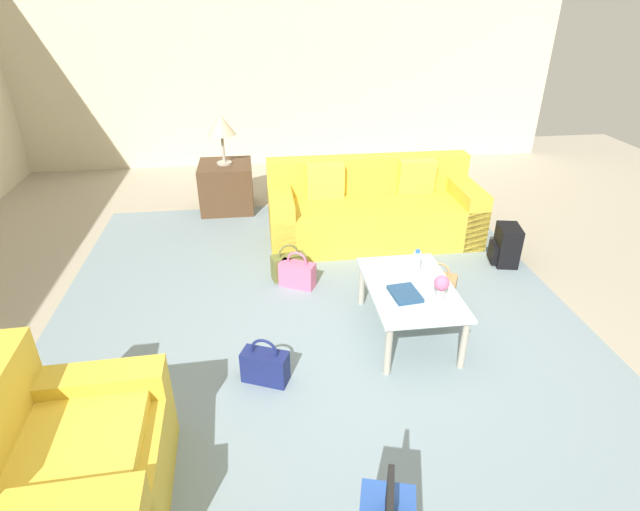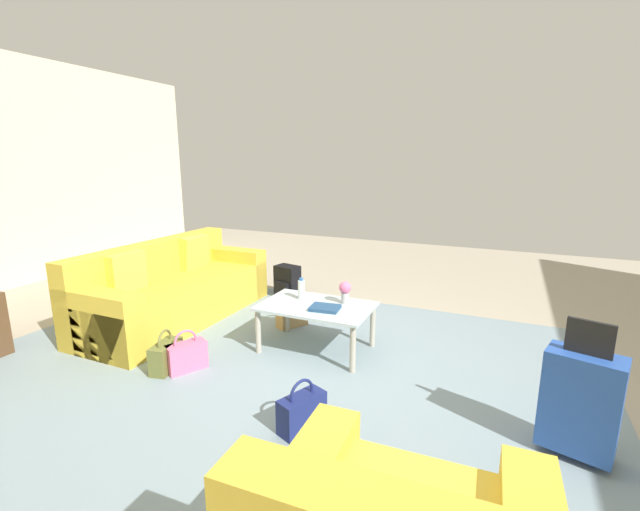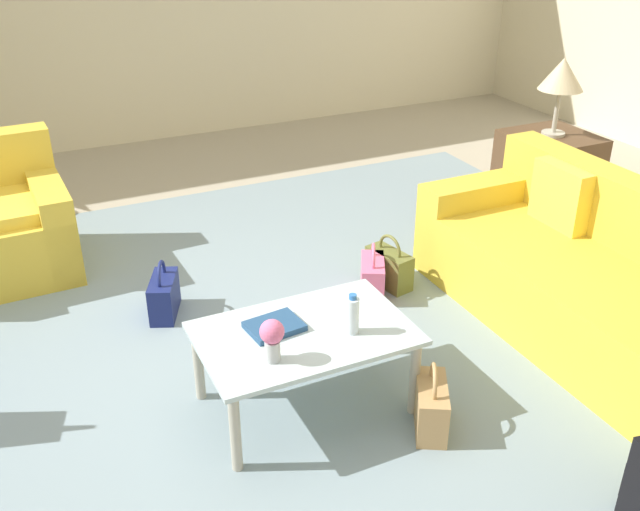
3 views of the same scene
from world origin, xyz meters
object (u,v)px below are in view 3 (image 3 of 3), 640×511
coffee_table (305,341)px  coffee_table_book (274,326)px  handbag_pink (372,277)px  couch (601,286)px  water_bottle (352,315)px  handbag_tan (431,406)px  table_lamp (562,76)px  handbag_navy (164,295)px  flower_vase (272,337)px  handbag_olive (389,267)px  side_table (547,170)px

coffee_table → coffee_table_book: coffee_table_book is taller
coffee_table_book → handbag_pink: 1.23m
couch → coffee_table: (-1.79, 0.10, 0.08)m
water_bottle → coffee_table_book: (-0.32, 0.18, -0.08)m
coffee_table → coffee_table_book: 0.16m
couch → coffee_table: couch is taller
handbag_pink → handbag_tan: size_ratio=1.00×
coffee_table → table_lamp: 3.24m
handbag_pink → handbag_navy: same height
coffee_table → flower_vase: size_ratio=4.91×
coffee_table_book → handbag_navy: coffee_table_book is taller
handbag_pink → coffee_table: bearing=-135.7°
handbag_navy → handbag_pink: bearing=-15.1°
couch → coffee_table: size_ratio=2.21×
coffee_table_book → handbag_pink: size_ratio=0.70×
water_bottle → handbag_tan: (0.27, -0.31, -0.40)m
couch → flower_vase: couch is taller
flower_vase → handbag_tan: 0.85m
water_bottle → handbag_pink: bearing=55.4°
handbag_olive → coffee_table_book: bearing=-144.4°
coffee_table → handbag_olive: 1.33m
table_lamp → handbag_tan: size_ratio=1.66×
side_table → flower_vase: bearing=-151.3°
coffee_table_book → handbag_navy: 1.14m
couch → handbag_navy: (-2.20, 1.23, -0.17)m
water_bottle → handbag_pink: 1.17m
couch → side_table: couch is taller
side_table → handbag_olive: bearing=-160.9°
table_lamp → handbag_tan: table_lamp is taller
water_bottle → side_table: bearing=31.6°
table_lamp → couch: bearing=-122.2°
handbag_olive → handbag_navy: size_ratio=1.00×
couch → water_bottle: couch is taller
table_lamp → handbag_navy: bearing=-173.5°
side_table → couch: bearing=-122.2°
water_bottle → table_lamp: table_lamp is taller
coffee_table_book → flower_vase: size_ratio=1.23×
couch → flower_vase: bearing=-178.6°
water_bottle → handbag_navy: bearing=116.4°
coffee_table → table_lamp: table_lamp is taller
coffee_table_book → handbag_navy: (-0.29, 1.05, -0.32)m
couch → table_lamp: 2.03m
handbag_olive → water_bottle: bearing=-128.8°
table_lamp → handbag_pink: table_lamp is taller
water_bottle → handbag_pink: (0.62, 0.90, -0.40)m
flower_vase → handbag_navy: (-0.19, 1.28, -0.43)m
couch → water_bottle: (-1.59, -0.00, 0.23)m
water_bottle → coffee_table: bearing=153.4°
handbag_pink → handbag_olive: same height
coffee_table → handbag_tan: bearing=-41.1°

